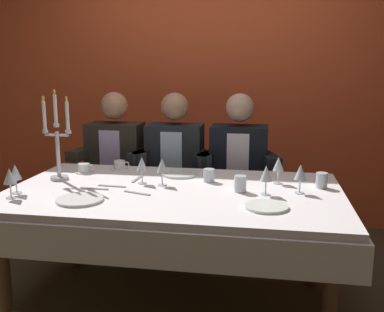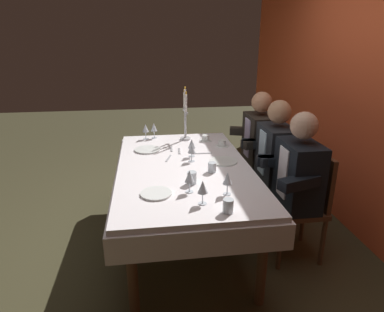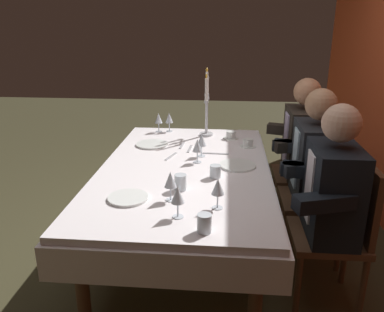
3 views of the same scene
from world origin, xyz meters
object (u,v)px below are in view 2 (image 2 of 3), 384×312
(wine_glass_0, at_px, (228,179))
(wine_glass_4, at_px, (203,188))
(coffee_cup_0, at_px, (206,138))
(coffee_cup_1, at_px, (222,144))
(wine_glass_1, at_px, (192,149))
(water_tumbler_0, at_px, (212,167))
(wine_glass_5, at_px, (192,144))
(seated_diner_2, at_px, (299,175))
(dining_table, at_px, (184,178))
(wine_glass_3, at_px, (154,128))
(dinner_plate_0, at_px, (223,161))
(candelabra, at_px, (185,119))
(water_tumbler_2, at_px, (228,206))
(dinner_plate_2, at_px, (147,150))
(dinner_plate_1, at_px, (156,193))
(water_tumbler_1, at_px, (192,178))
(seated_diner_1, at_px, (276,154))
(wine_glass_6, at_px, (189,177))
(wine_glass_2, at_px, (145,128))
(seated_diner_0, at_px, (260,139))

(wine_glass_0, distance_m, wine_glass_4, 0.22)
(coffee_cup_0, relative_size, coffee_cup_1, 1.00)
(wine_glass_1, relative_size, coffee_cup_0, 1.24)
(water_tumbler_0, bearing_deg, wine_glass_4, -17.43)
(wine_glass_5, bearing_deg, seated_diner_2, 56.19)
(dining_table, relative_size, wine_glass_3, 11.83)
(dinner_plate_0, bearing_deg, wine_glass_5, -125.74)
(wine_glass_0, relative_size, wine_glass_5, 1.00)
(candelabra, distance_m, water_tumbler_2, 1.60)
(wine_glass_3, bearing_deg, wine_glass_1, 21.60)
(dinner_plate_2, distance_m, coffee_cup_1, 0.74)
(dinner_plate_1, distance_m, coffee_cup_1, 1.21)
(dinner_plate_1, bearing_deg, coffee_cup_0, 154.97)
(wine_glass_0, distance_m, wine_glass_5, 0.82)
(water_tumbler_1, bearing_deg, seated_diner_1, 122.57)
(wine_glass_4, xyz_separation_m, coffee_cup_0, (-1.38, 0.26, -0.09))
(dining_table, height_order, candelabra, candelabra)
(wine_glass_4, height_order, seated_diner_2, seated_diner_2)
(wine_glass_6, xyz_separation_m, water_tumbler_2, (0.32, 0.20, -0.07))
(candelabra, bearing_deg, wine_glass_2, -100.17)
(water_tumbler_2, xyz_separation_m, coffee_cup_0, (-1.51, 0.13, -0.02))
(water_tumbler_2, bearing_deg, water_tumbler_0, 177.52)
(candelabra, relative_size, wine_glass_2, 3.40)
(dinner_plate_0, xyz_separation_m, wine_glass_5, (-0.18, -0.25, 0.11))
(seated_diner_2, bearing_deg, wine_glass_3, -136.27)
(wine_glass_2, height_order, wine_glass_4, same)
(dinner_plate_1, relative_size, seated_diner_1, 0.18)
(coffee_cup_0, bearing_deg, wine_glass_4, -10.89)
(wine_glass_4, distance_m, seated_diner_0, 1.60)
(wine_glass_6, relative_size, water_tumbler_2, 1.84)
(coffee_cup_0, xyz_separation_m, coffee_cup_1, (0.20, 0.13, 0.00))
(wine_glass_1, xyz_separation_m, seated_diner_2, (0.40, 0.81, -0.12))
(wine_glass_5, bearing_deg, coffee_cup_1, 127.02)
(dinner_plate_2, relative_size, coffee_cup_0, 1.87)
(wine_glass_4, bearing_deg, water_tumbler_1, -175.63)
(wine_glass_4, xyz_separation_m, wine_glass_6, (-0.19, -0.06, 0.00))
(dinner_plate_1, xyz_separation_m, seated_diner_2, (-0.21, 1.14, -0.01))
(dining_table, xyz_separation_m, wine_glass_3, (-0.85, -0.22, 0.23))
(dinner_plate_0, bearing_deg, wine_glass_6, -33.73)
(wine_glass_0, bearing_deg, wine_glass_6, -105.71)
(wine_glass_2, distance_m, water_tumbler_0, 1.13)
(dining_table, relative_size, dinner_plate_0, 8.04)
(dinner_plate_1, bearing_deg, water_tumbler_1, 118.50)
(dinner_plate_0, bearing_deg, dinner_plate_2, -122.10)
(dining_table, bearing_deg, wine_glass_4, 3.40)
(dinner_plate_1, distance_m, seated_diner_1, 1.34)
(candelabra, xyz_separation_m, wine_glass_1, (0.66, -0.03, -0.11))
(dinner_plate_0, relative_size, wine_glass_5, 1.47)
(wine_glass_2, height_order, seated_diner_0, seated_diner_0)
(dining_table, xyz_separation_m, seated_diner_0, (-0.66, 0.89, 0.11))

